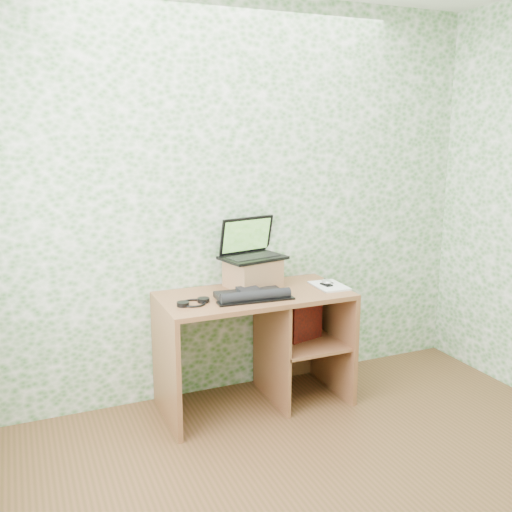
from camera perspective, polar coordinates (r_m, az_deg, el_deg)
name	(u,v)px	position (r m, az deg, el deg)	size (l,w,h in m)	color
wall_back	(236,201)	(3.78, -2.03, 5.48)	(3.50, 3.50, 0.00)	silver
desk	(264,331)	(3.75, 0.76, -7.47)	(1.20, 0.60, 0.75)	brown
riser	(253,273)	(3.73, -0.31, -1.72)	(0.31, 0.26, 0.19)	brown
laptop	(250,249)	(3.74, -0.57, 0.75)	(0.45, 0.36, 0.27)	black
keyboard	(252,295)	(3.50, -0.42, -3.91)	(0.48, 0.27, 0.07)	black
headphones	(193,303)	(3.41, -6.28, -4.65)	(0.21, 0.18, 0.03)	black
notepad	(329,286)	(3.79, 7.33, -2.98)	(0.19, 0.27, 0.01)	silver
mouse	(326,283)	(3.78, 7.05, -2.70)	(0.06, 0.09, 0.03)	#BEBEC0
pen	(329,281)	(3.88, 7.27, -2.48)	(0.01, 0.01, 0.13)	black
red_box	(305,318)	(3.82, 4.88, -6.23)	(0.24, 0.08, 0.29)	maroon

